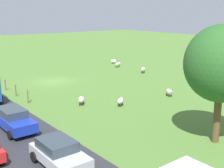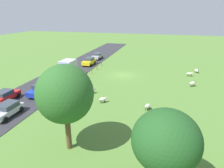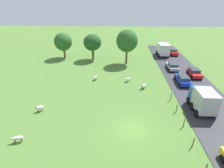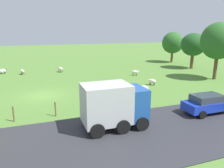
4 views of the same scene
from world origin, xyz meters
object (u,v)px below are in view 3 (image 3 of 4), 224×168
at_px(tree_1, 63,42).
at_px(car_1, 183,79).
at_px(car_6, 194,72).
at_px(truck_0, 203,99).
at_px(sheep_0, 128,79).
at_px(truck_1, 163,49).
at_px(car_3, 173,66).
at_px(tree_0, 127,41).
at_px(sheep_2, 95,77).
at_px(sheep_4, 40,108).
at_px(tree_2, 92,43).
at_px(sheep_1, 17,138).
at_px(car_0, 173,52).
at_px(sheep_5, 144,86).

xyz_separation_m(tree_1, car_1, (25.54, -13.95, -3.21)).
bearing_deg(car_6, truck_0, -106.01).
distance_m(sheep_0, truck_1, 19.16).
bearing_deg(car_3, tree_0, 160.45).
xyz_separation_m(sheep_2, car_6, (19.26, 2.49, 0.33)).
bearing_deg(sheep_4, sheep_0, 38.64).
bearing_deg(tree_2, car_6, -24.34).
relative_size(sheep_1, car_3, 0.33).
height_order(tree_1, truck_1, tree_1).
bearing_deg(tree_1, sheep_1, -83.77).
bearing_deg(tree_1, car_6, -20.22).
bearing_deg(car_0, sheep_2, -138.37).
bearing_deg(car_6, truck_1, 104.04).
bearing_deg(sheep_4, car_3, 36.35).
relative_size(tree_1, car_3, 1.57).
xyz_separation_m(sheep_1, tree_0, (12.47, 25.62, 4.75)).
bearing_deg(car_1, car_6, 45.19).
relative_size(truck_0, car_0, 1.16).
bearing_deg(sheep_5, sheep_4, -153.97).
height_order(tree_2, car_6, tree_2).
distance_m(sheep_2, car_6, 19.42).
bearing_deg(sheep_4, truck_0, 3.17).
bearing_deg(sheep_2, sheep_4, -121.20).
distance_m(sheep_4, sheep_5, 16.73).
distance_m(sheep_4, tree_1, 24.05).
distance_m(sheep_5, truck_0, 9.52).
distance_m(tree_2, truck_1, 18.56).
bearing_deg(sheep_5, car_1, 17.43).
bearing_deg(sheep_1, sheep_0, 51.50).
bearing_deg(sheep_1, tree_0, 64.05).
bearing_deg(tree_1, tree_0, -13.27).
bearing_deg(tree_0, sheep_1, -115.95).
bearing_deg(tree_1, sheep_5, -41.59).
bearing_deg(car_0, sheep_1, -127.48).
bearing_deg(car_1, sheep_0, 178.21).
height_order(sheep_0, car_3, car_3).
bearing_deg(truck_0, car_0, 83.28).
height_order(sheep_0, tree_2, tree_2).
height_order(truck_0, car_3, truck_0).
relative_size(sheep_1, sheep_2, 1.15).
relative_size(car_1, car_6, 1.16).
bearing_deg(sheep_5, sheep_2, 160.30).
bearing_deg(car_0, car_1, -99.67).
xyz_separation_m(sheep_2, tree_1, (-9.59, 13.11, 3.58)).
height_order(tree_0, car_3, tree_0).
bearing_deg(sheep_1, car_6, 36.09).
height_order(truck_1, car_0, truck_1).
distance_m(tree_1, tree_2, 7.53).
xyz_separation_m(sheep_4, car_3, (22.26, 16.38, 0.26)).
bearing_deg(tree_2, sheep_2, -80.14).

